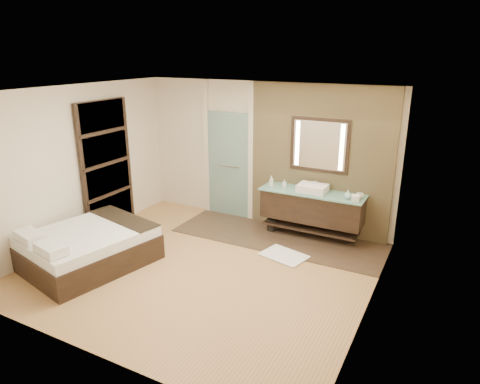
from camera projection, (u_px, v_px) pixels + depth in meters
The scene contains 15 objects.
floor at pixel (203, 268), 6.67m from camera, with size 5.00×5.00×0.00m, color #AC7348.
tile_strip at pixel (278, 237), 7.75m from camera, with size 3.80×1.30×0.01m, color #3B2820.
stone_wall at pixel (319, 161), 7.62m from camera, with size 2.60×0.08×2.70m, color tan.
vanity at pixel (312, 207), 7.61m from camera, with size 1.85×0.55×0.88m.
mirror_unit at pixel (319, 145), 7.48m from camera, with size 1.06×0.04×0.96m.
frosted_door at pixel (229, 161), 8.49m from camera, with size 1.10×0.12×2.70m.
shoji_partition at pixel (107, 166), 7.86m from camera, with size 0.06×1.20×2.40m.
bed at pixel (88, 247), 6.70m from camera, with size 1.82×2.10×0.70m.
bath_mat at pixel (284, 255), 7.04m from camera, with size 0.72×0.50×0.02m, color white.
waste_bin at pixel (272, 224), 8.02m from camera, with size 0.19×0.19×0.24m, color black.
tissue_box at pixel (355, 198), 7.03m from camera, with size 0.12×0.12×0.10m, color white.
soap_bottle_a at pixel (271, 181), 7.75m from camera, with size 0.08×0.08×0.21m, color silver.
soap_bottle_b at pixel (284, 184), 7.71m from camera, with size 0.07×0.07×0.15m, color #B2B2B2.
soap_bottle_c at pixel (348, 194), 7.14m from camera, with size 0.12×0.12×0.15m, color #A9D4D3.
cup at pixel (360, 196), 7.15m from camera, with size 0.12×0.12×0.09m, color white.
Camera 1 is at (3.28, -5.00, 3.23)m, focal length 32.00 mm.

